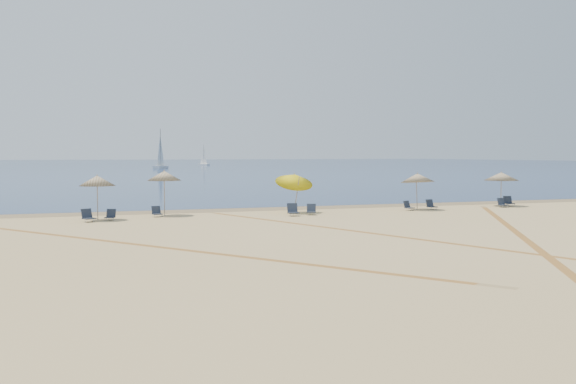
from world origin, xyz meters
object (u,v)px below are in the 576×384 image
Objects in this scene: chair_2 at (88,216)px; umbrella_2 at (164,176)px; chair_4 at (157,212)px; chair_6 at (311,210)px; umbrella_3 at (294,179)px; chair_5 at (293,210)px; umbrella_5 at (501,176)px; chair_3 at (110,215)px; chair_10 at (509,202)px; sailboat_2 at (204,159)px; umbrella_4 at (417,178)px; umbrella_1 at (97,181)px; sailboat_1 at (161,157)px; chair_9 at (502,203)px; chair_7 at (408,206)px; chair_8 at (431,205)px.

umbrella_2 is at bearing 2.62° from chair_2.
chair_4 is 8.85m from chair_6.
umbrella_3 is 2.36m from chair_6.
chair_2 is 1.09× the size of chair_5.
chair_3 is at bearing -177.13° from umbrella_5.
chair_10 is at bearing 0.63° from umbrella_3.
sailboat_2 is (15.23, 169.61, -0.02)m from umbrella_5.
sailboat_2 is (22.13, 170.35, -0.03)m from umbrella_4.
chair_6 is (12.48, -0.04, -0.02)m from chair_2.
umbrella_1 is 0.93× the size of umbrella_2.
umbrella_5 is at bearing 6.14° from umbrella_4.
chair_5 is 0.08× the size of sailboat_1.
umbrella_4 is 126.07m from sailboat_1.
chair_9 is at bearing -60.08° from sailboat_1.
umbrella_2 is 4.11m from chair_3.
umbrella_5 reaches higher than chair_4.
umbrella_2 is 3.67× the size of chair_3.
chair_2 is 1.34× the size of chair_9.
chair_6 is (8.69, -1.70, 0.01)m from chair_4.
chair_5 is 1.07× the size of chair_7.
sailboat_1 reaches higher than chair_3.
umbrella_1 is at bearing 31.48° from chair_2.
umbrella_5 is 23.30m from chair_4.
chair_10 is at bearing -25.06° from umbrella_5.
chair_2 is 1.22× the size of chair_8.
chair_9 reaches higher than chair_3.
umbrella_5 reaches higher than chair_9.
chair_4 is 0.85× the size of chair_10.
chair_8 is (8.61, 1.04, -0.00)m from chair_6.
chair_10 is at bearing 1.68° from umbrella_1.
chair_4 is 0.07× the size of sailboat_1.
chair_5 reaches higher than chair_8.
umbrella_3 reaches higher than umbrella_1.
umbrella_1 reaches higher than chair_10.
chair_2 is at bearing 173.71° from chair_8.
chair_4 is at bearing 44.50° from chair_3.
chair_6 reaches higher than chair_8.
chair_10 is at bearing -8.45° from chair_4.
chair_8 is at bearing -3.49° from umbrella_4.
umbrella_3 is 4.25× the size of chair_4.
chair_7 is (7.39, -0.61, -1.80)m from umbrella_3.
chair_7 is 126.36m from sailboat_1.
chair_3 is at bearing 161.29° from chair_7.
chair_9 is at bearing -22.64° from chair_2.
chair_3 is 26.33m from chair_10.
chair_4 is at bearing 177.90° from umbrella_4.
sailboat_1 is at bearing 92.08° from chair_5.
chair_4 is 0.95× the size of chair_8.
umbrella_4 is 7.92m from chair_6.
sailboat_1 is (-4.78, 125.31, 0.91)m from umbrella_5.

